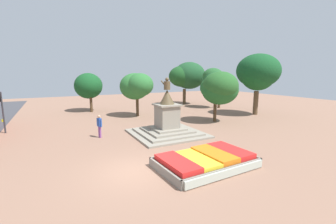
{
  "coord_description": "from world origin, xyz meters",
  "views": [
    {
      "loc": [
        -3.38,
        -10.11,
        4.81
      ],
      "look_at": [
        3.68,
        3.54,
        2.18
      ],
      "focal_mm": 24.0,
      "sensor_mm": 36.0,
      "label": 1
    }
  ],
  "objects_px": {
    "traffic_light_far_corner": "(0,105)",
    "pedestrian_near_planter": "(99,124)",
    "flower_planter": "(206,161)",
    "statue_monument": "(167,123)"
  },
  "relations": [
    {
      "from": "flower_planter",
      "to": "statue_monument",
      "type": "height_order",
      "value": "statue_monument"
    },
    {
      "from": "flower_planter",
      "to": "statue_monument",
      "type": "xyz_separation_m",
      "value": [
        1.06,
        6.59,
        0.6
      ]
    },
    {
      "from": "statue_monument",
      "to": "pedestrian_near_planter",
      "type": "xyz_separation_m",
      "value": [
        -4.97,
        1.52,
        0.11
      ]
    },
    {
      "from": "flower_planter",
      "to": "pedestrian_near_planter",
      "type": "bearing_deg",
      "value": 115.71
    },
    {
      "from": "traffic_light_far_corner",
      "to": "pedestrian_near_planter",
      "type": "xyz_separation_m",
      "value": [
        6.74,
        -4.9,
        -1.32
      ]
    },
    {
      "from": "statue_monument",
      "to": "traffic_light_far_corner",
      "type": "bearing_deg",
      "value": 151.25
    },
    {
      "from": "statue_monument",
      "to": "traffic_light_far_corner",
      "type": "xyz_separation_m",
      "value": [
        -11.72,
        6.43,
        1.43
      ]
    },
    {
      "from": "traffic_light_far_corner",
      "to": "pedestrian_near_planter",
      "type": "height_order",
      "value": "traffic_light_far_corner"
    },
    {
      "from": "traffic_light_far_corner",
      "to": "pedestrian_near_planter",
      "type": "relative_size",
      "value": 1.93
    },
    {
      "from": "statue_monument",
      "to": "traffic_light_far_corner",
      "type": "relative_size",
      "value": 1.59
    }
  ]
}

